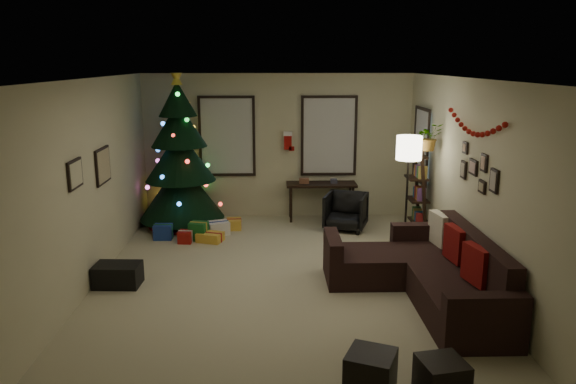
# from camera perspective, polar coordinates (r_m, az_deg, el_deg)

# --- Properties ---
(floor) EXTENTS (7.00, 7.00, 0.00)m
(floor) POSITION_cam_1_polar(r_m,az_deg,el_deg) (7.50, -0.64, -9.66)
(floor) COLOR #B3AB87
(floor) RESTS_ON ground
(ceiling) EXTENTS (7.00, 7.00, 0.00)m
(ceiling) POSITION_cam_1_polar(r_m,az_deg,el_deg) (6.91, -0.69, 11.44)
(ceiling) COLOR white
(ceiling) RESTS_ON floor
(wall_back) EXTENTS (5.00, 0.00, 5.00)m
(wall_back) POSITION_cam_1_polar(r_m,az_deg,el_deg) (10.52, -1.02, 4.67)
(wall_back) COLOR beige
(wall_back) RESTS_ON floor
(wall_front) EXTENTS (5.00, 0.00, 5.00)m
(wall_front) POSITION_cam_1_polar(r_m,az_deg,el_deg) (3.75, 0.36, -11.44)
(wall_front) COLOR beige
(wall_front) RESTS_ON floor
(wall_left) EXTENTS (0.00, 7.00, 7.00)m
(wall_left) POSITION_cam_1_polar(r_m,az_deg,el_deg) (7.47, -20.22, 0.30)
(wall_left) COLOR beige
(wall_left) RESTS_ON floor
(wall_right) EXTENTS (0.00, 7.00, 7.00)m
(wall_right) POSITION_cam_1_polar(r_m,az_deg,el_deg) (7.55, 18.67, 0.56)
(wall_right) COLOR beige
(wall_right) RESTS_ON floor
(window_back_left) EXTENTS (1.05, 0.06, 1.50)m
(window_back_left) POSITION_cam_1_polar(r_m,az_deg,el_deg) (10.50, -6.24, 5.68)
(window_back_left) COLOR #728CB2
(window_back_left) RESTS_ON wall_back
(window_back_right) EXTENTS (1.05, 0.06, 1.50)m
(window_back_right) POSITION_cam_1_polar(r_m,az_deg,el_deg) (10.52, 4.18, 5.74)
(window_back_right) COLOR #728CB2
(window_back_right) RESTS_ON wall_back
(window_right_wall) EXTENTS (0.06, 0.90, 1.30)m
(window_right_wall) POSITION_cam_1_polar(r_m,az_deg,el_deg) (9.91, 13.53, 4.65)
(window_right_wall) COLOR #728CB2
(window_right_wall) RESTS_ON wall_right
(christmas_tree) EXTENTS (1.51, 1.51, 2.82)m
(christmas_tree) POSITION_cam_1_polar(r_m,az_deg,el_deg) (10.10, -10.95, 3.02)
(christmas_tree) COLOR black
(christmas_tree) RESTS_ON floor
(presents) EXTENTS (1.43, 1.01, 0.30)m
(presents) POSITION_cam_1_polar(r_m,az_deg,el_deg) (9.57, -8.67, -3.96)
(presents) COLOR gold
(presents) RESTS_ON floor
(sofa) EXTENTS (1.86, 2.70, 0.86)m
(sofa) POSITION_cam_1_polar(r_m,az_deg,el_deg) (7.35, 14.11, -8.21)
(sofa) COLOR black
(sofa) RESTS_ON floor
(pillow_red_a) EXTENTS (0.21, 0.46, 0.44)m
(pillow_red_a) POSITION_cam_1_polar(r_m,az_deg,el_deg) (6.79, 18.65, -7.07)
(pillow_red_a) COLOR maroon
(pillow_red_a) RESTS_ON sofa
(pillow_red_b) EXTENTS (0.18, 0.45, 0.44)m
(pillow_red_b) POSITION_cam_1_polar(r_m,az_deg,el_deg) (7.46, 16.68, -5.10)
(pillow_red_b) COLOR maroon
(pillow_red_b) RESTS_ON sofa
(pillow_cream) EXTENTS (0.20, 0.46, 0.45)m
(pillow_cream) POSITION_cam_1_polar(r_m,az_deg,el_deg) (8.09, 15.17, -3.66)
(pillow_cream) COLOR beige
(pillow_cream) RESTS_ON sofa
(ottoman_near) EXTENTS (0.54, 0.54, 0.39)m
(ottoman_near) POSITION_cam_1_polar(r_m,az_deg,el_deg) (5.30, 8.43, -17.80)
(ottoman_near) COLOR black
(ottoman_near) RESTS_ON floor
(ottoman_far) EXTENTS (0.45, 0.45, 0.37)m
(ottoman_far) POSITION_cam_1_polar(r_m,az_deg,el_deg) (5.36, 15.41, -17.96)
(ottoman_far) COLOR black
(ottoman_far) RESTS_ON floor
(desk) EXTENTS (1.30, 0.46, 0.70)m
(desk) POSITION_cam_1_polar(r_m,az_deg,el_deg) (10.42, 3.42, 0.47)
(desk) COLOR black
(desk) RESTS_ON floor
(desk_chair) EXTENTS (0.80, 0.77, 0.66)m
(desk_chair) POSITION_cam_1_polar(r_m,az_deg,el_deg) (9.91, 5.92, -1.97)
(desk_chair) COLOR black
(desk_chair) RESTS_ON floor
(bookshelf) EXTENTS (0.30, 0.49, 1.65)m
(bookshelf) POSITION_cam_1_polar(r_m,az_deg,el_deg) (9.43, 13.22, -0.09)
(bookshelf) COLOR black
(bookshelf) RESTS_ON floor
(potted_plant) EXTENTS (0.57, 0.52, 0.55)m
(potted_plant) POSITION_cam_1_polar(r_m,az_deg,el_deg) (8.87, 14.24, 5.88)
(potted_plant) COLOR #4C4C4C
(potted_plant) RESTS_ON bookshelf
(floor_lamp) EXTENTS (0.38, 0.38, 1.82)m
(floor_lamp) POSITION_cam_1_polar(r_m,az_deg,el_deg) (8.64, 12.22, 3.64)
(floor_lamp) COLOR black
(floor_lamp) RESTS_ON floor
(art_map) EXTENTS (0.04, 0.60, 0.50)m
(art_map) POSITION_cam_1_polar(r_m,az_deg,el_deg) (8.21, -18.38, 2.57)
(art_map) COLOR black
(art_map) RESTS_ON wall_left
(art_abstract) EXTENTS (0.04, 0.45, 0.35)m
(art_abstract) POSITION_cam_1_polar(r_m,az_deg,el_deg) (7.15, -20.93, 1.72)
(art_abstract) COLOR black
(art_abstract) RESTS_ON wall_left
(gallery) EXTENTS (0.03, 1.25, 0.54)m
(gallery) POSITION_cam_1_polar(r_m,az_deg,el_deg) (7.43, 18.84, 2.10)
(gallery) COLOR black
(gallery) RESTS_ON wall_right
(garland) EXTENTS (0.08, 1.90, 0.30)m
(garland) POSITION_cam_1_polar(r_m,az_deg,el_deg) (7.52, 18.44, 6.57)
(garland) COLOR #A5140C
(garland) RESTS_ON wall_right
(stocking_left) EXTENTS (0.20, 0.05, 0.36)m
(stocking_left) POSITION_cam_1_polar(r_m,az_deg,el_deg) (10.55, -1.80, 5.71)
(stocking_left) COLOR #990F0C
(stocking_left) RESTS_ON wall_back
(stocking_right) EXTENTS (0.20, 0.05, 0.36)m
(stocking_right) POSITION_cam_1_polar(r_m,az_deg,el_deg) (10.39, 0.03, 5.27)
(stocking_right) COLOR #990F0C
(stocking_right) RESTS_ON wall_back
(storage_bin) EXTENTS (0.62, 0.43, 0.30)m
(storage_bin) POSITION_cam_1_polar(r_m,az_deg,el_deg) (7.82, -16.99, -8.10)
(storage_bin) COLOR black
(storage_bin) RESTS_ON floor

